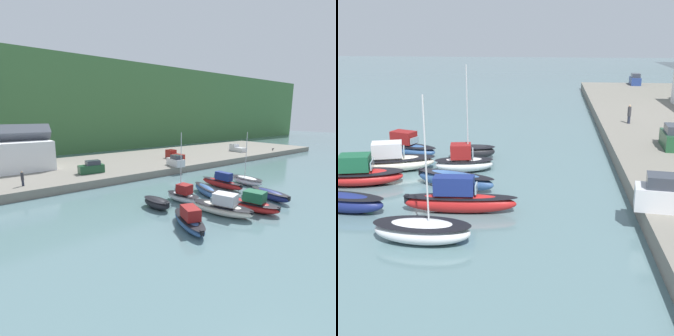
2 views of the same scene
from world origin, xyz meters
The scene contains 14 objects.
ground_plane centered at (0.00, 0.00, 0.00)m, with size 320.00×320.00×0.00m, color slate.
moored_boat_0 centered at (-7.13, 2.35, 0.68)m, with size 2.25×4.36×1.28m.
moored_boat_1 centered at (-3.00, 2.27, 0.87)m, with size 2.93×5.26×8.96m.
moored_boat_2 centered at (1.46, 2.45, 0.71)m, with size 3.61×6.75×1.34m.
moored_boat_3 centered at (6.15, 3.68, 0.90)m, with size 1.88×7.70×2.49m.
moored_boat_4 centered at (10.78, 2.46, 0.71)m, with size 2.67×5.87×8.45m.
moored_boat_5 centered at (-7.79, -4.21, 0.81)m, with size 4.05×6.77×2.27m.
moored_boat_6 centered at (-2.43, -3.86, 0.92)m, with size 4.48×7.60×2.52m.
moored_boat_7 centered at (1.35, -5.12, 0.87)m, with size 3.92×7.05×2.42m.
moored_boat_8 centered at (6.80, -4.09, 0.69)m, with size 2.61×6.26×1.30m.
parked_car_0 centered at (7.61, 16.79, 2.19)m, with size 2.37×4.41×2.16m.
parked_car_1 centered at (-56.86, 25.17, 2.19)m, with size 4.26×1.94×2.16m.
parked_car_2 centered at (-7.94, 20.63, 2.19)m, with size 4.31×2.06×2.16m.
person_on_quay centered at (-18.87, 18.36, 2.37)m, with size 0.40×0.40×2.14m.
Camera 2 is at (34.63, 9.63, 11.82)m, focal length 50.00 mm.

